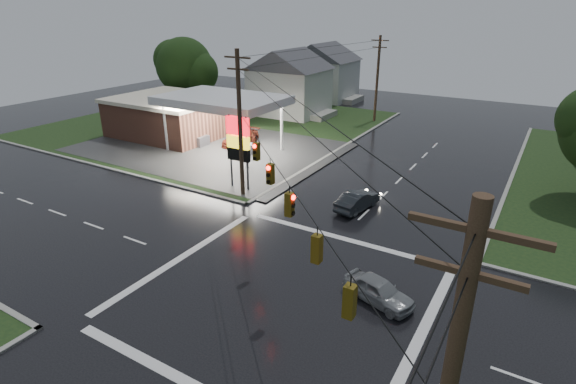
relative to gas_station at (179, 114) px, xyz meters
The scene contains 13 objects.
ground 32.46m from the gas_station, 37.50° to the right, with size 120.00×120.00×0.00m, color black.
grass_nw 6.79m from the gas_station, 92.95° to the left, with size 36.00×36.00×0.08m, color black.
gas_station is the anchor object (origin of this frame).
pylon_sign 17.81m from the gas_station, 31.22° to the right, with size 2.00×0.35×6.00m.
utility_pole_nw 19.38m from the gas_station, 32.23° to the right, with size 2.20×0.32×11.00m.
utility_pole_n 24.60m from the gas_station, 48.53° to the left, with size 2.20×0.32×10.50m.
traffic_signals 32.63m from the gas_station, 37.50° to the right, with size 26.87×26.87×1.47m.
house_near 17.07m from the gas_station, 73.83° to the left, with size 11.05×8.48×8.60m.
house_far 28.61m from the gas_station, 82.50° to the left, with size 11.05×8.48×8.60m.
tree_nw_behind 13.63m from the gas_station, 128.42° to the left, with size 8.93×7.60×10.00m.
car_north 26.22m from the gas_station, 17.95° to the right, with size 1.44×4.13×1.36m, color #202428.
car_crossing 35.05m from the gas_station, 30.63° to the right, with size 1.51×3.75×1.28m, color gray.
car_pump 8.01m from the gas_station, ahead, with size 2.03×5.00×1.45m, color #5F2215.
Camera 1 is at (10.18, -16.49, 13.69)m, focal length 28.00 mm.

